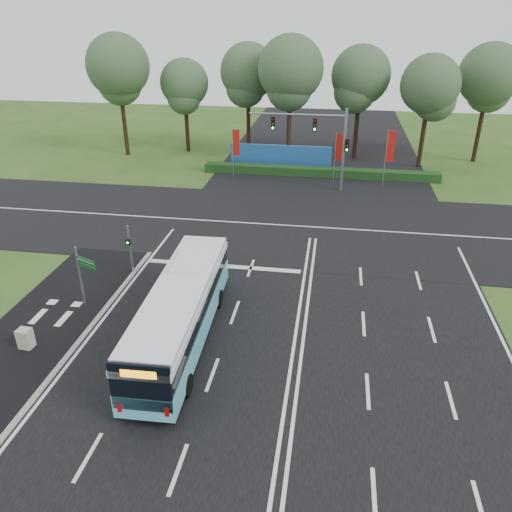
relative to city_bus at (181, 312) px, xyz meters
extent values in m
plane|color=#2B521B|center=(5.24, 2.79, -1.64)|extent=(120.00, 120.00, 0.00)
cube|color=black|center=(5.24, 2.79, -1.62)|extent=(20.00, 120.00, 0.04)
cube|color=black|center=(5.24, 14.79, -1.62)|extent=(120.00, 14.00, 0.05)
cube|color=black|center=(-7.26, -0.21, -1.61)|extent=(5.00, 18.00, 0.06)
cube|color=gray|center=(-4.86, -0.21, -1.58)|extent=(0.25, 18.00, 0.12)
cube|color=#59BCCF|center=(0.00, 0.01, -0.63)|extent=(2.77, 11.45, 1.04)
cube|color=black|center=(0.00, 0.01, -1.10)|extent=(2.74, 11.39, 0.28)
cube|color=black|center=(0.00, 0.01, 0.32)|extent=(2.66, 11.28, 0.90)
cube|color=white|center=(0.00, 0.01, 0.89)|extent=(2.77, 11.45, 0.33)
cube|color=white|center=(0.00, 0.01, 1.22)|extent=(2.70, 10.99, 0.33)
cube|color=white|center=(-0.08, 2.38, 1.50)|extent=(1.61, 2.90, 0.24)
cube|color=black|center=(0.20, -5.61, 0.37)|extent=(2.30, 0.20, 2.09)
cube|color=orange|center=(0.20, -5.65, 1.03)|extent=(1.33, 0.11, 0.33)
cylinder|color=black|center=(-1.22, 3.20, -1.15)|extent=(0.30, 0.99, 0.99)
cylinder|color=black|center=(0.99, 3.27, -1.15)|extent=(0.30, 0.99, 0.99)
cylinder|color=black|center=(-0.98, -3.62, -1.15)|extent=(0.30, 0.99, 0.99)
cylinder|color=black|center=(1.23, -3.55, -1.15)|extent=(0.30, 0.99, 0.99)
cylinder|color=gray|center=(-4.96, 6.17, -0.11)|extent=(0.12, 0.12, 3.07)
cube|color=black|center=(-4.96, 5.99, 0.46)|extent=(0.25, 0.17, 0.35)
sphere|color=#19F233|center=(-4.96, 5.89, 0.46)|extent=(0.12, 0.12, 0.12)
cylinder|color=gray|center=(-6.08, 2.23, 0.10)|extent=(0.10, 0.10, 3.48)
cube|color=#0C461A|center=(-5.48, 1.96, 1.23)|extent=(1.22, 0.59, 0.26)
cube|color=#0C461A|center=(-5.48, 1.96, 0.92)|extent=(1.22, 0.59, 0.19)
cube|color=white|center=(-5.48, 1.93, 1.23)|extent=(1.12, 0.51, 0.03)
cube|color=#BAB096|center=(-7.05, -1.67, -1.13)|extent=(0.65, 0.55, 1.03)
cylinder|color=gray|center=(-2.78, 25.91, 0.60)|extent=(0.07, 0.07, 4.49)
cube|color=maroon|center=(-2.46, 26.01, 1.55)|extent=(0.58, 0.22, 2.40)
cylinder|color=gray|center=(6.56, 26.21, 0.55)|extent=(0.07, 0.07, 4.38)
cube|color=maroon|center=(6.88, 26.16, 1.47)|extent=(0.58, 0.13, 2.34)
cylinder|color=gray|center=(10.91, 25.13, 0.89)|extent=(0.08, 0.08, 5.06)
cube|color=maroon|center=(11.27, 25.21, 1.95)|extent=(0.67, 0.18, 2.70)
cylinder|color=gray|center=(7.24, 23.29, 1.86)|extent=(0.24, 0.24, 7.00)
cylinder|color=gray|center=(3.24, 23.29, 4.76)|extent=(8.00, 0.16, 0.16)
cube|color=black|center=(4.74, 23.29, 3.96)|extent=(0.32, 0.28, 1.05)
cube|color=black|center=(1.24, 23.29, 3.96)|extent=(0.32, 0.28, 1.05)
cube|color=black|center=(7.49, 23.29, 2.36)|extent=(0.32, 0.28, 1.05)
cube|color=#163914|center=(5.24, 27.29, -1.24)|extent=(22.00, 1.20, 0.80)
cube|color=#1C549A|center=(1.24, 29.79, -0.54)|extent=(10.00, 0.30, 2.20)
cylinder|color=black|center=(-15.67, 31.87, 2.67)|extent=(0.44, 0.44, 8.63)
sphere|color=#395331|center=(-15.67, 31.87, 7.44)|extent=(6.36, 6.36, 6.36)
cylinder|color=black|center=(-9.58, 34.32, 1.79)|extent=(0.44, 0.44, 6.87)
sphere|color=#395331|center=(-9.58, 34.32, 5.58)|extent=(5.06, 5.06, 5.06)
cylinder|color=black|center=(-3.00, 35.63, 2.33)|extent=(0.44, 0.44, 7.94)
sphere|color=#395331|center=(-3.00, 35.63, 6.72)|extent=(5.85, 5.85, 5.85)
cylinder|color=black|center=(1.78, 31.92, 2.67)|extent=(0.44, 0.44, 8.62)
sphere|color=#395331|center=(1.78, 31.92, 7.43)|extent=(6.35, 6.35, 6.35)
cylinder|color=black|center=(8.56, 34.34, 2.31)|extent=(0.44, 0.44, 7.92)
sphere|color=#395331|center=(8.56, 34.34, 6.69)|extent=(5.83, 5.83, 5.83)
cylinder|color=black|center=(14.88, 31.95, 2.11)|extent=(0.44, 0.44, 7.51)
sphere|color=#395331|center=(14.88, 31.95, 6.26)|extent=(5.54, 5.54, 5.54)
cylinder|color=black|center=(20.77, 34.92, 2.41)|extent=(0.44, 0.44, 8.12)
sphere|color=#395331|center=(20.77, 34.92, 6.90)|extent=(5.98, 5.98, 5.98)
camera|label=1|loc=(6.48, -18.71, 12.59)|focal=35.00mm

